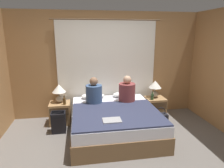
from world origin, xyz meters
The scene contains 18 objects.
ground_plane centered at (0.00, 0.00, 0.00)m, with size 16.00×16.00×0.00m, color #66605B.
wall_back centered at (0.00, 1.80, 1.25)m, with size 4.58×0.06×2.50m.
curtain_panel centered at (0.00, 1.74, 1.15)m, with size 2.54×0.02×2.32m.
bed centered at (0.00, 0.72, 0.26)m, with size 1.69×1.92×0.52m.
nightstand_left centered at (-1.13, 1.39, 0.24)m, with size 0.45×0.43×0.48m.
nightstand_right centered at (1.13, 1.39, 0.24)m, with size 0.45×0.43×0.48m.
lamp_left centered at (-1.13, 1.45, 0.75)m, with size 0.30×0.30×0.41m.
lamp_right centered at (1.13, 1.45, 0.75)m, with size 0.30×0.30×0.41m.
pillow_left centered at (-0.37, 1.50, 0.58)m, with size 0.54×0.29×0.12m.
pillow_right centered at (0.37, 1.50, 0.58)m, with size 0.54×0.29×0.12m.
blanket_on_bed centered at (0.00, 0.45, 0.53)m, with size 1.63×1.31×0.03m.
person_left_in_bed centered at (-0.37, 1.14, 0.75)m, with size 0.35×0.35×0.58m.
person_right_in_bed centered at (0.36, 1.14, 0.75)m, with size 0.36×0.36×0.59m.
beer_bottle_on_left_stand centered at (-1.01, 1.27, 0.56)m, with size 0.06×0.06×0.20m.
beer_bottle_on_right_stand centered at (1.00, 1.27, 0.56)m, with size 0.07×0.07×0.20m.
laptop_on_bed centered at (-0.15, 0.13, 0.56)m, with size 0.32×0.23×0.02m.
backpack_on_floor centered at (-1.12, 0.95, 0.24)m, with size 0.28×0.24×0.44m.
handbag_on_floor centered at (1.08, 0.95, 0.13)m, with size 0.32×0.19×0.41m.
Camera 1 is at (-0.66, -2.97, 1.98)m, focal length 32.00 mm.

